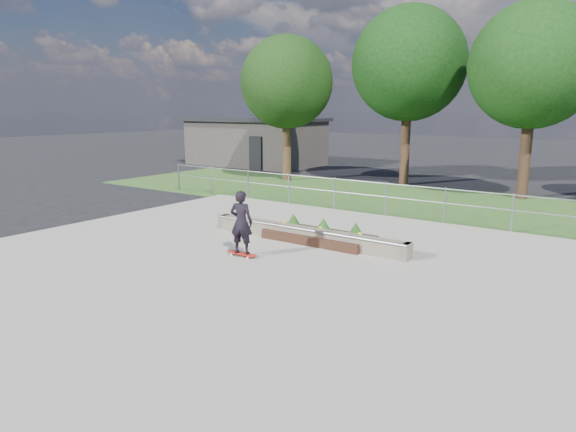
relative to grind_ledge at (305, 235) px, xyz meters
The scene contains 11 objects.
ground 3.02m from the grind_ledge, 84.22° to the right, with size 120.00×120.00×0.00m, color black.
grass_verge 8.02m from the grind_ledge, 87.83° to the left, with size 30.00×8.00×0.02m, color #2E5221.
concrete_slab 3.02m from the grind_ledge, 84.22° to the right, with size 15.00×15.00×0.06m, color gray.
fence 4.55m from the grind_ledge, 86.16° to the left, with size 20.06×0.06×1.20m.
building 20.35m from the grind_ledge, 132.39° to the left, with size 8.40×5.40×3.00m.
tree_far_left 13.43m from the grind_ledge, 127.56° to the left, with size 4.55×4.55×7.15m.
tree_mid_left 13.33m from the grind_ledge, 100.37° to the left, with size 5.25×5.25×8.25m.
tree_mid_right 12.52m from the grind_ledge, 73.30° to the left, with size 4.90×4.90×7.70m.
grind_ledge is the anchor object (origin of this frame).
planter_bed 0.42m from the grind_ledge, 50.01° to the left, with size 3.00×1.20×0.61m.
skateboarder 2.20m from the grind_ledge, 103.68° to the right, with size 0.80×0.52×1.64m.
Camera 1 is at (7.10, -8.28, 3.62)m, focal length 32.00 mm.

